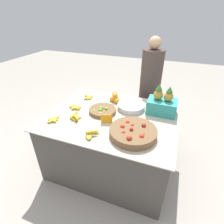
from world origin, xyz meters
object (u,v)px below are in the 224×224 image
at_px(price_sign, 107,119).
at_px(produce_crate, 162,104).
at_px(lime_bowl, 102,110).
at_px(tomato_basket, 133,132).
at_px(metal_bowl, 131,106).
at_px(vendor_person, 149,93).

bearing_deg(price_sign, produce_crate, 20.63).
relative_size(lime_bowl, price_sign, 2.72).
height_order(lime_bowl, tomato_basket, tomato_basket).
xyz_separation_m(lime_bowl, produce_crate, (0.66, 0.25, 0.09)).
xyz_separation_m(metal_bowl, vendor_person, (0.11, 0.70, -0.09)).
height_order(lime_bowl, metal_bowl, lime_bowl).
distance_m(metal_bowl, vendor_person, 0.71).
relative_size(tomato_basket, vendor_person, 0.31).
relative_size(lime_bowl, tomato_basket, 0.69).
distance_m(produce_crate, vendor_person, 0.73).
bearing_deg(lime_bowl, tomato_basket, -33.32).
height_order(tomato_basket, vendor_person, vendor_person).
height_order(produce_crate, vendor_person, vendor_person).
height_order(lime_bowl, vendor_person, vendor_person).
bearing_deg(metal_bowl, lime_bowl, -145.06).
height_order(metal_bowl, price_sign, price_sign).
distance_m(lime_bowl, produce_crate, 0.71).
distance_m(lime_bowl, price_sign, 0.24).
xyz_separation_m(metal_bowl, produce_crate, (0.36, 0.04, 0.09)).
xyz_separation_m(tomato_basket, price_sign, (-0.32, 0.11, 0.02)).
relative_size(price_sign, produce_crate, 0.33).
bearing_deg(metal_bowl, produce_crate, 5.61).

